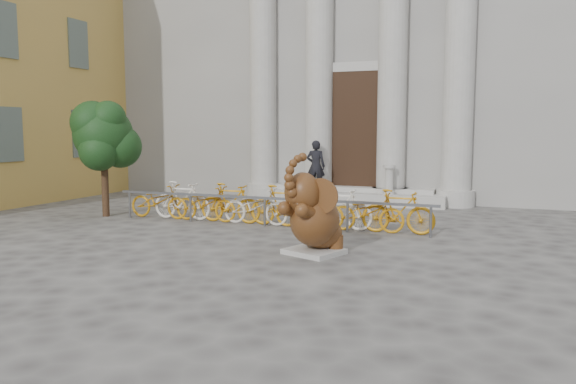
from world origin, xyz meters
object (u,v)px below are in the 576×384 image
at_px(elephant_statue, 313,218).
at_px(tree, 104,136).
at_px(pedestrian, 316,166).
at_px(bike_rack, 268,205).

height_order(elephant_statue, tree, tree).
bearing_deg(tree, pedestrian, 47.30).
bearing_deg(tree, elephant_statue, -19.68).
bearing_deg(elephant_statue, tree, -178.75).
bearing_deg(pedestrian, bike_rack, 85.55).
xyz_separation_m(elephant_statue, bike_rack, (-2.06, 2.68, -0.19)).
xyz_separation_m(elephant_statue, pedestrian, (-2.31, 7.15, 0.49)).
bearing_deg(elephant_statue, bike_rack, 148.46).
relative_size(elephant_statue, bike_rack, 0.23).
bearing_deg(bike_rack, tree, -176.44).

